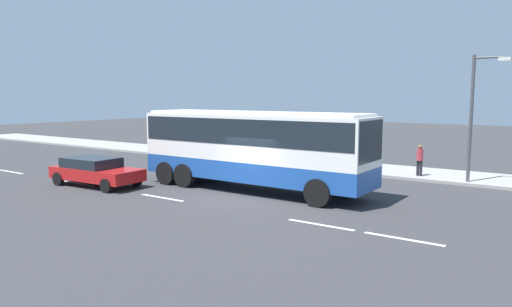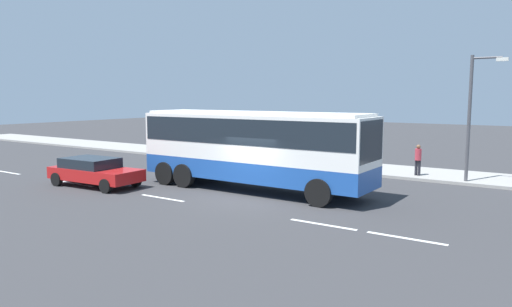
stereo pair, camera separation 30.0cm
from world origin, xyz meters
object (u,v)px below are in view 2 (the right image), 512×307
at_px(pedestrian_at_crossing, 418,158).
at_px(street_lamp, 474,109).
at_px(car_red_compact, 94,171).
at_px(coach_bus, 253,142).

height_order(pedestrian_at_crossing, street_lamp, street_lamp).
bearing_deg(pedestrian_at_crossing, street_lamp, -95.59).
height_order(car_red_compact, pedestrian_at_crossing, pedestrian_at_crossing).
bearing_deg(coach_bus, street_lamp, 42.00).
relative_size(coach_bus, pedestrian_at_crossing, 6.85).
bearing_deg(pedestrian_at_crossing, car_red_compact, 133.94).
height_order(car_red_compact, street_lamp, street_lamp).
height_order(coach_bus, pedestrian_at_crossing, coach_bus).
relative_size(coach_bus, street_lamp, 1.84).
relative_size(pedestrian_at_crossing, street_lamp, 0.27).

